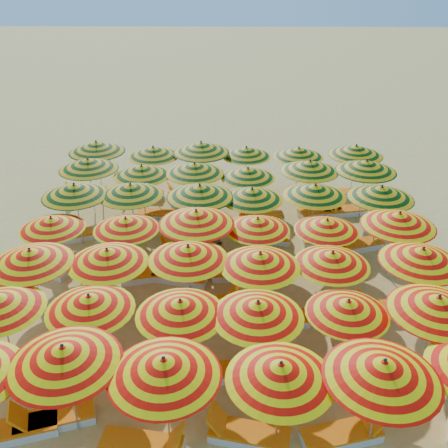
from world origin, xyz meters
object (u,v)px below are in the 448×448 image
at_px(umbrella_36, 97,147).
at_px(lounger_14, 149,274).
at_px(lounger_11, 344,313).
at_px(lounger_9, 212,304).
at_px(lounger_1, 52,419).
at_px(lounger_16, 240,273).
at_px(lounger_10, 276,319).
at_px(lounger_24, 260,217).
at_px(umbrella_14, 188,253).
at_px(lounger_4, 343,434).
at_px(umbrella_19, 126,224).
at_px(lounger_23, 161,214).
at_px(lounger_19, 184,242).
at_px(umbrella_11, 438,305).
at_px(umbrella_27, 252,194).
at_px(umbrella_37, 153,152).
at_px(umbrella_17, 422,256).
at_px(umbrella_31, 142,171).
at_px(umbrella_24, 75,190).
at_px(lounger_3, 247,434).
at_px(umbrella_21, 258,224).
at_px(umbrella_2, 164,368).
at_px(umbrella_10, 348,307).
at_px(umbrella_8, 180,308).
at_px(lounger_22, 357,245).
at_px(umbrella_39, 246,152).
at_px(lounger_18, 123,235).
at_px(umbrella_3, 281,372).
at_px(umbrella_35, 366,166).
at_px(lounger_0, 14,430).
at_px(lounger_7, 203,373).
at_px(umbrella_4, 383,370).
at_px(umbrella_20, 196,217).
at_px(umbrella_26, 200,191).
at_px(umbrella_32, 195,168).
at_px(umbrella_7, 89,303).
at_px(umbrella_18, 52,223).
at_px(umbrella_9, 258,309).
at_px(umbrella_1, 64,355).
at_px(umbrella_12, 31,257).
at_px(lounger_17, 68,237).
at_px(lounger_12, 386,308).
at_px(lounger_8, 395,362).
at_px(beachgoer_a, 113,302).
at_px(umbrella_22, 327,225).
at_px(umbrella_28, 315,191).
at_px(lounger_6, 32,368).
at_px(umbrella_23, 399,219).
at_px(umbrella_13, 108,256).
at_px(umbrella_34, 310,166).
at_px(lounger_27, 87,193).
at_px(umbrella_38, 201,148).

height_order(umbrella_36, lounger_14, umbrella_36).
bearing_deg(lounger_11, lounger_9, -6.53).
bearing_deg(lounger_1, lounger_16, -144.03).
bearing_deg(lounger_10, lounger_24, -92.35).
xyz_separation_m(umbrella_14, lounger_4, (3.54, -4.16, -1.88)).
height_order(umbrella_19, lounger_23, umbrella_19).
bearing_deg(lounger_19, umbrella_11, 123.44).
height_order(umbrella_27, umbrella_37, umbrella_37).
relative_size(umbrella_17, umbrella_31, 1.11).
relative_size(umbrella_24, lounger_3, 1.57).
distance_m(umbrella_36, lounger_4, 14.51).
bearing_deg(umbrella_21, umbrella_2, -108.47).
xyz_separation_m(umbrella_10, umbrella_14, (-3.87, 2.02, 0.20)).
bearing_deg(umbrella_8, lounger_22, 46.49).
bearing_deg(umbrella_39, lounger_3, -91.15).
bearing_deg(lounger_19, lounger_18, -24.61).
relative_size(umbrella_3, umbrella_11, 0.86).
bearing_deg(lounger_11, umbrella_35, -107.34).
height_order(lounger_1, lounger_3, same).
height_order(lounger_0, lounger_7, same).
relative_size(umbrella_4, umbrella_20, 0.83).
relative_size(umbrella_11, umbrella_39, 1.12).
height_order(umbrella_19, lounger_1, umbrella_19).
bearing_deg(umbrella_35, umbrella_26, -159.29).
bearing_deg(umbrella_32, umbrella_7, -103.53).
height_order(umbrella_18, umbrella_24, umbrella_24).
relative_size(umbrella_9, umbrella_11, 1.03).
relative_size(umbrella_14, umbrella_27, 0.99).
bearing_deg(lounger_9, umbrella_1, -133.78).
height_order(umbrella_12, lounger_17, umbrella_12).
height_order(umbrella_39, lounger_22, umbrella_39).
bearing_deg(lounger_12, umbrella_37, -45.58).
bearing_deg(lounger_17, lounger_8, 126.50).
relative_size(umbrella_8, beachgoer_a, 1.73).
relative_size(umbrella_22, umbrella_28, 0.83).
bearing_deg(lounger_23, lounger_11, -41.39).
relative_size(umbrella_14, umbrella_19, 0.94).
distance_m(umbrella_7, umbrella_20, 4.49).
distance_m(lounger_6, lounger_12, 9.62).
bearing_deg(umbrella_32, lounger_18, -145.85).
bearing_deg(umbrella_2, umbrella_19, 107.24).
xyz_separation_m(umbrella_14, umbrella_32, (-0.22, 5.88, 0.00)).
relative_size(umbrella_36, umbrella_37, 1.07).
relative_size(umbrella_32, lounger_23, 1.31).
bearing_deg(umbrella_23, lounger_11, -131.79).
relative_size(umbrella_13, umbrella_17, 0.96).
xyz_separation_m(umbrella_34, lounger_10, (-1.66, -6.52, -1.90)).
xyz_separation_m(umbrella_24, lounger_27, (-0.84, 3.88, -1.94)).
distance_m(umbrella_32, lounger_9, 6.03).
relative_size(umbrella_38, lounger_0, 1.52).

